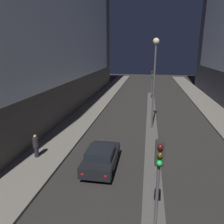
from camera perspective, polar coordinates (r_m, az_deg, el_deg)
name	(u,v)px	position (r m, az deg, el deg)	size (l,w,h in m)	color
building_left	(51,12)	(29.08, -15.62, 23.93)	(6.01, 44.29, 23.43)	#4C4742
median_strip	(151,123)	(23.17, 10.27, -2.78)	(1.06, 33.70, 0.12)	#56544F
traffic_light_near	(159,170)	(8.16, 12.08, -14.71)	(0.32, 0.42, 4.25)	#4C4C51
traffic_light_mid	(152,78)	(34.08, 10.40, 8.65)	(0.32, 0.42, 4.25)	#4C4C51
street_lamp	(155,67)	(20.26, 11.13, 11.58)	(0.56, 0.56, 8.27)	#4C4C51
car_left_lane	(101,158)	(14.21, -2.86, -11.82)	(1.89, 4.03, 1.49)	black
pedestrian_on_left_sidewalk	(36,146)	(16.09, -19.26, -8.26)	(0.41, 0.41, 1.64)	black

